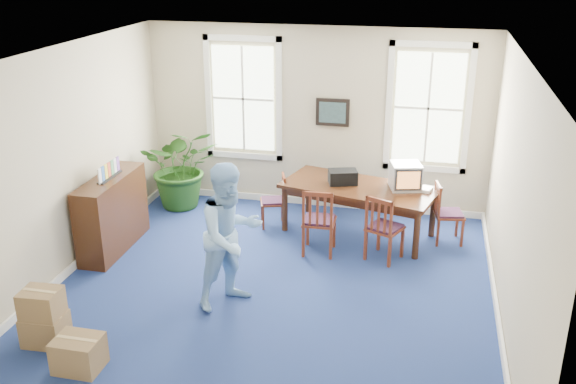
% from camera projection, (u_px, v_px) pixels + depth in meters
% --- Properties ---
extents(floor, '(6.50, 6.50, 0.00)m').
position_uv_depth(floor, '(271.00, 292.00, 8.79)').
color(floor, navy).
rests_on(floor, ground).
extents(ceiling, '(6.50, 6.50, 0.00)m').
position_uv_depth(ceiling, '(269.00, 57.00, 7.63)').
color(ceiling, white).
rests_on(ceiling, ground).
extents(wall_back, '(6.50, 0.00, 6.50)m').
position_uv_depth(wall_back, '(316.00, 119.00, 11.16)').
color(wall_back, '#C1B393').
rests_on(wall_back, ground).
extents(wall_front, '(6.50, 0.00, 6.50)m').
position_uv_depth(wall_front, '(173.00, 317.00, 5.26)').
color(wall_front, '#C1B393').
rests_on(wall_front, ground).
extents(wall_left, '(0.00, 6.50, 6.50)m').
position_uv_depth(wall_left, '(59.00, 166.00, 8.82)').
color(wall_left, '#C1B393').
rests_on(wall_left, ground).
extents(wall_right, '(0.00, 6.50, 6.50)m').
position_uv_depth(wall_right, '(515.00, 202.00, 7.60)').
color(wall_right, '#C1B393').
rests_on(wall_right, ground).
extents(baseboard_back, '(6.00, 0.04, 0.12)m').
position_uv_depth(baseboard_back, '(314.00, 202.00, 11.70)').
color(baseboard_back, white).
rests_on(baseboard_back, ground).
extents(baseboard_left, '(0.04, 6.50, 0.12)m').
position_uv_depth(baseboard_left, '(75.00, 265.00, 9.38)').
color(baseboard_left, white).
rests_on(baseboard_left, ground).
extents(baseboard_right, '(0.04, 6.50, 0.12)m').
position_uv_depth(baseboard_right, '(497.00, 314.00, 8.16)').
color(baseboard_right, white).
rests_on(baseboard_right, ground).
extents(window_left, '(1.40, 0.12, 2.20)m').
position_uv_depth(window_left, '(243.00, 99.00, 11.30)').
color(window_left, white).
rests_on(window_left, ground).
extents(window_right, '(1.40, 0.12, 2.20)m').
position_uv_depth(window_right, '(428.00, 108.00, 10.65)').
color(window_right, white).
rests_on(window_right, ground).
extents(wall_picture, '(0.58, 0.06, 0.48)m').
position_uv_depth(wall_picture, '(333.00, 112.00, 11.00)').
color(wall_picture, black).
rests_on(wall_picture, ground).
extents(conference_table, '(2.63, 1.68, 0.83)m').
position_uv_depth(conference_table, '(358.00, 210.00, 10.43)').
color(conference_table, '#3C1E0E').
rests_on(conference_table, ground).
extents(crt_tv, '(0.57, 0.60, 0.41)m').
position_uv_depth(crt_tv, '(405.00, 176.00, 10.11)').
color(crt_tv, '#B7B7BC').
rests_on(crt_tv, conference_table).
extents(game_console, '(0.23, 0.26, 0.05)m').
position_uv_depth(game_console, '(426.00, 190.00, 10.05)').
color(game_console, white).
rests_on(game_console, conference_table).
extents(equipment_bag, '(0.52, 0.41, 0.23)m').
position_uv_depth(equipment_bag, '(343.00, 177.00, 10.34)').
color(equipment_bag, black).
rests_on(equipment_bag, conference_table).
extents(chair_near_left, '(0.50, 0.50, 1.08)m').
position_uv_depth(chair_near_left, '(319.00, 220.00, 9.73)').
color(chair_near_left, maroon).
rests_on(chair_near_left, ground).
extents(chair_near_right, '(0.62, 0.62, 1.04)m').
position_uv_depth(chair_near_right, '(385.00, 227.00, 9.54)').
color(chair_near_right, maroon).
rests_on(chair_near_right, ground).
extents(chair_end_left, '(0.50, 0.50, 0.89)m').
position_uv_depth(chair_end_left, '(273.00, 201.00, 10.71)').
color(chair_end_left, maroon).
rests_on(chair_end_left, ground).
extents(chair_end_right, '(0.51, 0.51, 0.98)m').
position_uv_depth(chair_end_right, '(449.00, 213.00, 10.11)').
color(chair_end_right, maroon).
rests_on(chair_end_right, ground).
extents(man, '(1.16, 1.20, 1.94)m').
position_uv_depth(man, '(231.00, 236.00, 8.19)').
color(man, '#92C6F9').
rests_on(man, ground).
extents(credenza, '(0.46, 1.58, 1.24)m').
position_uv_depth(credenza, '(112.00, 211.00, 9.84)').
color(credenza, '#3C1E0E').
rests_on(credenza, ground).
extents(brochure_rack, '(0.14, 0.59, 0.26)m').
position_uv_depth(brochure_rack, '(108.00, 165.00, 9.56)').
color(brochure_rack, '#99999E').
rests_on(brochure_rack, credenza).
extents(potted_plant, '(1.66, 1.55, 1.50)m').
position_uv_depth(potted_plant, '(182.00, 167.00, 11.41)').
color(potted_plant, '#1D4613').
rests_on(potted_plant, ground).
extents(cardboard_boxes, '(1.32, 1.32, 0.74)m').
position_uv_depth(cardboard_boxes, '(62.00, 313.00, 7.59)').
color(cardboard_boxes, olive).
rests_on(cardboard_boxes, ground).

